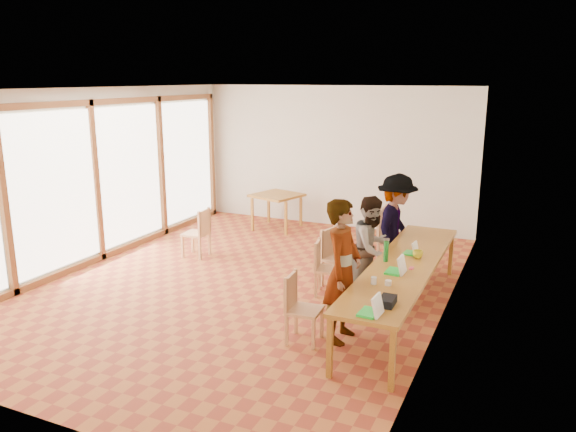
# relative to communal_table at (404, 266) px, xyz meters

# --- Properties ---
(ground) EXTENTS (8.00, 8.00, 0.00)m
(ground) POSITION_rel_communal_table_xyz_m (-2.50, 0.21, -0.70)
(ground) COLOR #A95728
(ground) RESTS_ON ground
(wall_back) EXTENTS (6.00, 0.10, 3.00)m
(wall_back) POSITION_rel_communal_table_xyz_m (-2.50, 4.21, 0.80)
(wall_back) COLOR beige
(wall_back) RESTS_ON ground
(wall_front) EXTENTS (6.00, 0.10, 3.00)m
(wall_front) POSITION_rel_communal_table_xyz_m (-2.50, -3.79, 0.80)
(wall_front) COLOR beige
(wall_front) RESTS_ON ground
(wall_right) EXTENTS (0.10, 8.00, 3.00)m
(wall_right) POSITION_rel_communal_table_xyz_m (0.50, 0.21, 0.80)
(wall_right) COLOR beige
(wall_right) RESTS_ON ground
(window_wall) EXTENTS (0.10, 8.00, 3.00)m
(window_wall) POSITION_rel_communal_table_xyz_m (-5.46, 0.21, 0.80)
(window_wall) COLOR white
(window_wall) RESTS_ON ground
(ceiling) EXTENTS (6.00, 8.00, 0.04)m
(ceiling) POSITION_rel_communal_table_xyz_m (-2.50, 0.21, 2.32)
(ceiling) COLOR white
(ceiling) RESTS_ON wall_back
(communal_table) EXTENTS (0.80, 4.00, 0.75)m
(communal_table) POSITION_rel_communal_table_xyz_m (0.00, 0.00, 0.00)
(communal_table) COLOR #AA7225
(communal_table) RESTS_ON ground
(side_table) EXTENTS (0.90, 0.90, 0.75)m
(side_table) POSITION_rel_communal_table_xyz_m (-3.51, 3.41, -0.03)
(side_table) COLOR #AA7225
(side_table) RESTS_ON ground
(chair_near) EXTENTS (0.43, 0.43, 0.45)m
(chair_near) POSITION_rel_communal_table_xyz_m (-1.01, -1.27, -0.18)
(chair_near) COLOR #E3AD71
(chair_near) RESTS_ON ground
(chair_mid) EXTENTS (0.45, 0.45, 0.44)m
(chair_mid) POSITION_rel_communal_table_xyz_m (-1.27, 0.29, -0.20)
(chair_mid) COLOR #E3AD71
(chair_mid) RESTS_ON ground
(chair_far) EXTENTS (0.50, 0.50, 0.48)m
(chair_far) POSITION_rel_communal_table_xyz_m (-1.27, 0.73, -0.15)
(chair_far) COLOR #E3AD71
(chair_far) RESTS_ON ground
(chair_empty) EXTENTS (0.50, 0.50, 0.55)m
(chair_empty) POSITION_rel_communal_table_xyz_m (-0.71, 1.92, -0.07)
(chair_empty) COLOR #E3AD71
(chair_empty) RESTS_ON ground
(chair_spare) EXTENTS (0.43, 0.43, 0.47)m
(chair_spare) POSITION_rel_communal_table_xyz_m (-3.92, 1.06, -0.16)
(chair_spare) COLOR #E3AD71
(chair_spare) RESTS_ON ground
(person_near) EXTENTS (0.43, 0.65, 1.77)m
(person_near) POSITION_rel_communal_table_xyz_m (-0.53, -1.00, 0.18)
(person_near) COLOR gray
(person_near) RESTS_ON ground
(person_mid) EXTENTS (0.80, 0.90, 1.53)m
(person_mid) POSITION_rel_communal_table_xyz_m (-0.57, 0.43, 0.06)
(person_mid) COLOR gray
(person_mid) RESTS_ON ground
(person_far) EXTENTS (0.66, 1.12, 1.72)m
(person_far) POSITION_rel_communal_table_xyz_m (-0.45, 1.34, 0.16)
(person_far) COLOR gray
(person_far) RESTS_ON ground
(laptop_near) EXTENTS (0.24, 0.27, 0.22)m
(laptop_near) POSITION_rel_communal_table_xyz_m (0.08, -1.80, 0.11)
(laptop_near) COLOR #26DA3B
(laptop_near) RESTS_ON communal_table
(laptop_mid) EXTENTS (0.24, 0.28, 0.23)m
(laptop_mid) POSITION_rel_communal_table_xyz_m (0.01, -0.43, 0.11)
(laptop_mid) COLOR #26DA3B
(laptop_mid) RESTS_ON communal_table
(laptop_far) EXTENTS (0.20, 0.23, 0.18)m
(laptop_far) POSITION_rel_communal_table_xyz_m (0.01, 0.44, 0.10)
(laptop_far) COLOR #26DA3B
(laptop_far) RESTS_ON communal_table
(yellow_mug) EXTENTS (0.15, 0.15, 0.11)m
(yellow_mug) POSITION_rel_communal_table_xyz_m (0.11, 0.29, 0.10)
(yellow_mug) COLOR gold
(yellow_mug) RESTS_ON communal_table
(green_bottle) EXTENTS (0.07, 0.07, 0.28)m
(green_bottle) POSITION_rel_communal_table_xyz_m (-0.25, -0.03, 0.19)
(green_bottle) COLOR #166322
(green_bottle) RESTS_ON communal_table
(clear_glass) EXTENTS (0.07, 0.07, 0.09)m
(clear_glass) POSITION_rel_communal_table_xyz_m (-0.16, -0.93, 0.09)
(clear_glass) COLOR silver
(clear_glass) RESTS_ON communal_table
(condiment_cup) EXTENTS (0.08, 0.08, 0.06)m
(condiment_cup) POSITION_rel_communal_table_xyz_m (0.01, -0.90, 0.08)
(condiment_cup) COLOR white
(condiment_cup) RESTS_ON communal_table
(pink_phone) EXTENTS (0.05, 0.10, 0.01)m
(pink_phone) POSITION_rel_communal_table_xyz_m (0.13, -0.19, 0.05)
(pink_phone) COLOR #CA3053
(pink_phone) RESTS_ON communal_table
(black_pouch) EXTENTS (0.16, 0.26, 0.09)m
(black_pouch) POSITION_rel_communal_table_xyz_m (0.15, -1.49, 0.09)
(black_pouch) COLOR black
(black_pouch) RESTS_ON communal_table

